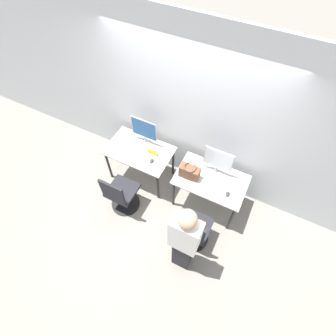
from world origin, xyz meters
TOP-DOWN VIEW (x-y plane):
  - ground_plane at (0.00, 0.00)m, footprint 20.00×20.00m
  - wall_back at (0.00, 0.79)m, footprint 12.00×0.05m
  - desk_left at (-0.63, 0.33)m, footprint 1.07×0.67m
  - monitor_left at (-0.63, 0.54)m, footprint 0.44×0.18m
  - keyboard_left at (-0.63, 0.21)m, footprint 0.45×0.17m
  - mouse_left at (-0.33, 0.22)m, footprint 0.06×0.09m
  - office_chair_left at (-0.59, -0.36)m, footprint 0.48×0.48m
  - desk_right at (0.63, 0.33)m, footprint 1.07×0.67m
  - monitor_right at (0.63, 0.50)m, footprint 0.44×0.18m
  - keyboard_right at (0.63, 0.21)m, footprint 0.45×0.17m
  - mouse_right at (0.93, 0.19)m, footprint 0.06×0.09m
  - office_chair_right at (0.68, -0.40)m, footprint 0.48×0.48m
  - person_right at (0.67, -0.76)m, footprint 0.36×0.22m
  - handbag at (0.31, 0.23)m, footprint 0.30×0.18m
  - placard_left at (-0.39, 0.37)m, footprint 0.16×0.03m

SIDE VIEW (x-z plane):
  - ground_plane at x=0.00m, z-range 0.00..0.00m
  - office_chair_left at x=-0.59m, z-range -0.08..0.84m
  - office_chair_right at x=0.68m, z-range -0.08..0.84m
  - desk_left at x=-0.63m, z-range 0.28..1.01m
  - desk_right at x=0.63m, z-range 0.28..1.01m
  - keyboard_left at x=-0.63m, z-range 0.73..0.75m
  - keyboard_right at x=0.63m, z-range 0.73..0.75m
  - mouse_left at x=-0.33m, z-range 0.73..0.76m
  - mouse_right at x=0.93m, z-range 0.73..0.76m
  - placard_left at x=-0.39m, z-range 0.73..0.81m
  - handbag at x=0.31m, z-range 0.72..0.97m
  - person_right at x=0.67m, z-range 0.08..1.73m
  - monitor_left at x=-0.63m, z-range 0.75..1.24m
  - monitor_right at x=0.63m, z-range 0.75..1.24m
  - wall_back at x=0.00m, z-range 0.00..2.80m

